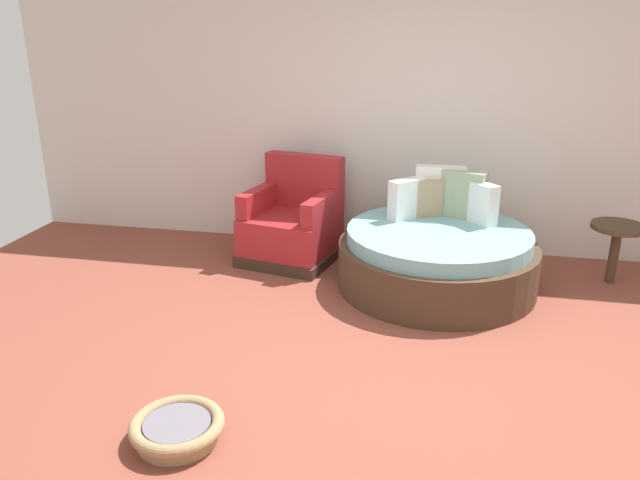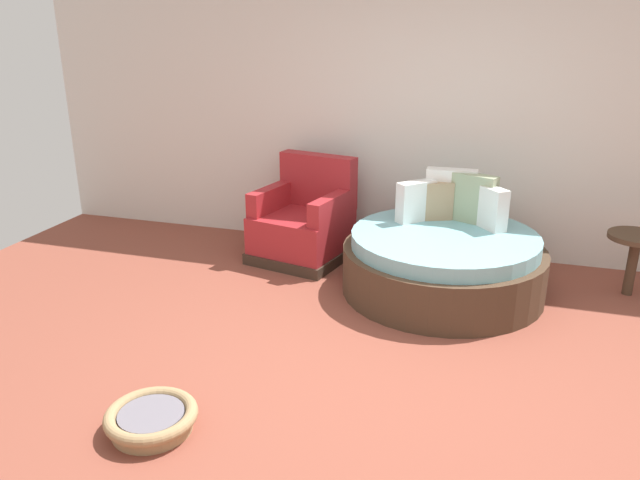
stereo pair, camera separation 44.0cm
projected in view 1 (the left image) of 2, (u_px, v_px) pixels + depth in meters
ground_plane at (388, 384)px, 3.87m from camera, size 8.00×8.00×0.02m
back_wall at (420, 113)px, 5.79m from camera, size 8.00×0.12×2.61m
round_daybed at (437, 255)px, 5.18m from camera, size 1.64×1.64×0.94m
red_armchair at (293, 224)px, 5.78m from camera, size 0.95×0.95×0.94m
pet_basket at (177, 428)px, 3.32m from camera, size 0.51×0.51×0.13m
side_table at (617, 235)px, 5.20m from camera, size 0.44×0.44×0.52m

